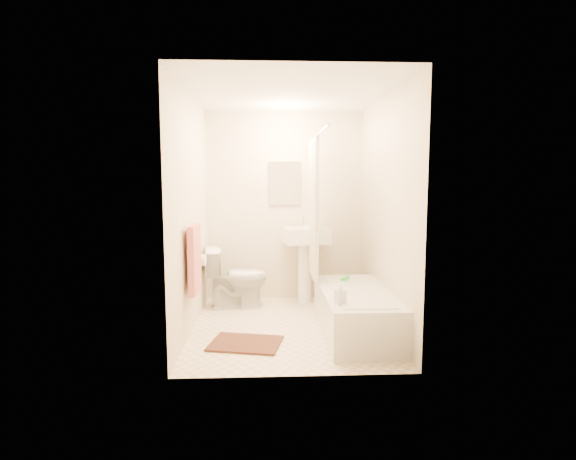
{
  "coord_description": "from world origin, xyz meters",
  "views": [
    {
      "loc": [
        -0.22,
        -4.58,
        1.53
      ],
      "look_at": [
        0.0,
        0.25,
        1.0
      ],
      "focal_mm": 28.0,
      "sensor_mm": 36.0,
      "label": 1
    }
  ],
  "objects_px": {
    "toilet": "(236,278)",
    "bathtub": "(356,312)",
    "soap_bottle": "(340,294)",
    "sink": "(305,262)",
    "bath_mat": "(246,343)"
  },
  "relations": [
    {
      "from": "toilet",
      "to": "bathtub",
      "type": "bearing_deg",
      "value": -134.78
    },
    {
      "from": "toilet",
      "to": "bathtub",
      "type": "xyz_separation_m",
      "value": [
        1.27,
        -0.99,
        -0.14
      ]
    },
    {
      "from": "soap_bottle",
      "to": "sink",
      "type": "bearing_deg",
      "value": 96.23
    },
    {
      "from": "toilet",
      "to": "sink",
      "type": "height_order",
      "value": "sink"
    },
    {
      "from": "toilet",
      "to": "sink",
      "type": "relative_size",
      "value": 0.71
    },
    {
      "from": "toilet",
      "to": "sink",
      "type": "bearing_deg",
      "value": -86.18
    },
    {
      "from": "toilet",
      "to": "soap_bottle",
      "type": "relative_size",
      "value": 3.96
    },
    {
      "from": "bathtub",
      "to": "soap_bottle",
      "type": "height_order",
      "value": "soap_bottle"
    },
    {
      "from": "sink",
      "to": "soap_bottle",
      "type": "height_order",
      "value": "sink"
    },
    {
      "from": "toilet",
      "to": "soap_bottle",
      "type": "xyz_separation_m",
      "value": [
        1.03,
        -1.47,
        0.17
      ]
    },
    {
      "from": "toilet",
      "to": "soap_bottle",
      "type": "bearing_deg",
      "value": -151.68
    },
    {
      "from": "bathtub",
      "to": "bath_mat",
      "type": "distance_m",
      "value": 1.15
    },
    {
      "from": "bathtub",
      "to": "soap_bottle",
      "type": "xyz_separation_m",
      "value": [
        -0.24,
        -0.48,
        0.31
      ]
    },
    {
      "from": "toilet",
      "to": "soap_bottle",
      "type": "distance_m",
      "value": 1.8
    },
    {
      "from": "sink",
      "to": "bath_mat",
      "type": "xyz_separation_m",
      "value": [
        -0.68,
        -1.44,
        -0.51
      ]
    }
  ]
}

